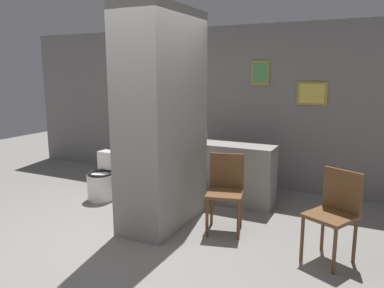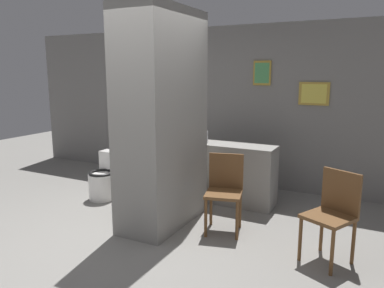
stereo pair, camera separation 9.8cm
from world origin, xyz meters
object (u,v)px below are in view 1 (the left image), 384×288
Objects in this scene: bicycle at (177,168)px; bottle_tall at (204,136)px; toilet at (103,180)px; chair_by_doorway at (334,210)px; chair_near_pillar at (225,188)px.

bottle_tall reaches higher than bicycle.
bicycle is (0.78, 0.86, 0.07)m from toilet.
bicycle is (-2.49, 1.32, -0.16)m from chair_by_doorway.
bottle_tall is (-1.90, 1.07, 0.44)m from chair_by_doorway.
chair_near_pillar is 1.25m from chair_by_doorway.
toilet is 2.46× the size of bottle_tall.
toilet is 1.65m from bottle_tall.
chair_near_pillar reaches higher than bicycle.
chair_by_doorway is 2.22m from bottle_tall.
chair_by_doorway is (1.23, -0.21, 0.00)m from chair_near_pillar.
chair_by_doorway is at bearing -27.96° from bicycle.
toilet is 2.07m from chair_near_pillar.
toilet is 0.43× the size of bicycle.
bottle_tall is (-0.66, 0.87, 0.44)m from chair_near_pillar.
chair_near_pillar reaches higher than toilet.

